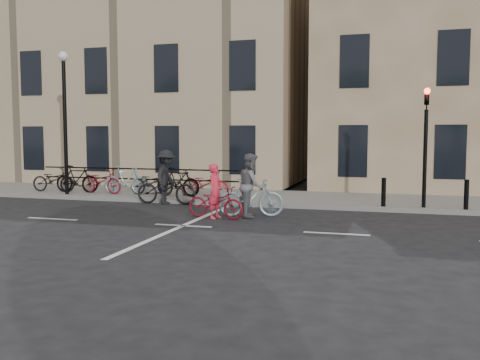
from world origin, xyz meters
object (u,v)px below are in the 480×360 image
(cyclist_pink, at_px, (215,200))
(lamp_post, at_px, (65,105))
(traffic_light, at_px, (426,133))
(cyclist_grey, at_px, (251,191))
(cyclist_dark, at_px, (166,183))

(cyclist_pink, bearing_deg, lamp_post, 76.97)
(traffic_light, height_order, cyclist_grey, traffic_light)
(cyclist_pink, distance_m, cyclist_grey, 1.08)
(cyclist_grey, xyz_separation_m, cyclist_dark, (-3.54, 1.93, -0.01))
(traffic_light, relative_size, cyclist_grey, 1.96)
(cyclist_grey, bearing_deg, cyclist_pink, 105.22)
(cyclist_pink, relative_size, cyclist_grey, 0.92)
(lamp_post, height_order, cyclist_dark, lamp_post)
(traffic_light, bearing_deg, cyclist_grey, -154.13)
(cyclist_pink, height_order, cyclist_dark, cyclist_dark)
(traffic_light, height_order, lamp_post, lamp_post)
(cyclist_grey, bearing_deg, cyclist_dark, 46.12)
(cyclist_grey, distance_m, cyclist_dark, 4.03)
(cyclist_pink, height_order, cyclist_grey, cyclist_grey)
(cyclist_pink, bearing_deg, cyclist_dark, 57.05)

